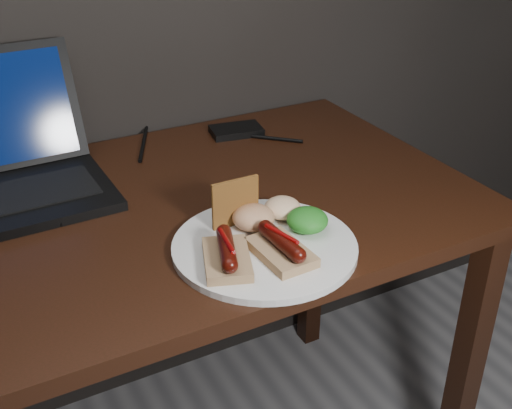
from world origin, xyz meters
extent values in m
cube|color=black|center=(0.00, 1.38, 0.73)|extent=(1.40, 0.70, 0.03)
cube|color=black|center=(0.65, 1.08, 0.36)|extent=(0.05, 0.05, 0.72)
cube|color=black|center=(0.65, 1.68, 0.36)|extent=(0.05, 0.05, 0.72)
cube|color=black|center=(-0.13, 1.51, 0.76)|extent=(0.38, 0.25, 0.02)
cube|color=black|center=(-0.13, 1.51, 0.77)|extent=(0.32, 0.14, 0.00)
cube|color=black|center=(0.39, 1.63, 0.76)|extent=(0.13, 0.09, 0.02)
cylinder|color=black|center=(-0.11, 1.47, 0.75)|extent=(0.09, 0.16, 0.01)
cylinder|color=black|center=(0.18, 1.68, 0.75)|extent=(0.10, 0.20, 0.01)
cylinder|color=black|center=(0.44, 1.56, 0.75)|extent=(0.11, 0.10, 0.01)
cylinder|color=silver|center=(0.21, 1.17, 0.76)|extent=(0.35, 0.35, 0.01)
cube|color=tan|center=(0.13, 1.14, 0.77)|extent=(0.11, 0.13, 0.02)
cylinder|color=#4F1005|center=(0.13, 1.14, 0.79)|extent=(0.06, 0.10, 0.02)
sphere|color=#4F1005|center=(0.11, 1.10, 0.79)|extent=(0.03, 0.02, 0.02)
sphere|color=#4F1005|center=(0.15, 1.19, 0.79)|extent=(0.03, 0.02, 0.02)
cylinder|color=#6F0505|center=(0.13, 1.14, 0.80)|extent=(0.02, 0.07, 0.01)
cube|color=tan|center=(0.21, 1.12, 0.77)|extent=(0.08, 0.12, 0.02)
cylinder|color=#4F1005|center=(0.21, 1.12, 0.79)|extent=(0.03, 0.10, 0.02)
sphere|color=#4F1005|center=(0.22, 1.07, 0.79)|extent=(0.03, 0.02, 0.02)
sphere|color=#4F1005|center=(0.21, 1.17, 0.79)|extent=(0.03, 0.02, 0.02)
cylinder|color=#6F0505|center=(0.21, 1.12, 0.80)|extent=(0.02, 0.07, 0.01)
cube|color=#9E5F2B|center=(0.20, 1.24, 0.80)|extent=(0.09, 0.01, 0.08)
ellipsoid|color=#115516|center=(0.29, 1.17, 0.78)|extent=(0.07, 0.07, 0.04)
ellipsoid|color=#9F260F|center=(0.22, 1.22, 0.78)|extent=(0.07, 0.07, 0.04)
ellipsoid|color=silver|center=(0.28, 1.23, 0.78)|extent=(0.06, 0.06, 0.04)
camera|label=1|loc=(-0.22, 0.39, 1.32)|focal=45.00mm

